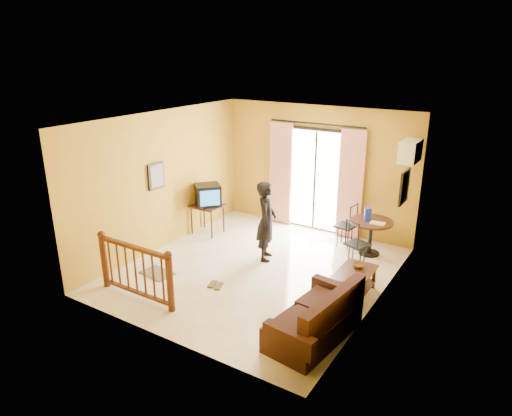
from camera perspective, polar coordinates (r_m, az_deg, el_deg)
The scene contains 19 objects.
ground at distance 8.62m, azimuth 0.09°, elevation -7.76°, with size 5.00×5.00×0.00m, color beige.
room_shell at distance 7.99m, azimuth 0.10°, elevation 3.17°, with size 5.00×5.00×5.00m.
balcony_door at distance 10.20m, azimuth 7.37°, elevation 3.58°, with size 2.25×0.14×2.46m.
tv_table at distance 10.14m, azimuth -6.11°, elevation -0.03°, with size 0.67×0.55×0.66m.
television at distance 10.02m, azimuth -6.03°, elevation 1.63°, with size 0.70×0.71×0.47m.
picture_left at distance 9.22m, azimuth -12.37°, elevation 3.93°, with size 0.05×0.42×0.52m.
dining_table at distance 9.34m, azimuth 14.18°, elevation -2.41°, with size 0.85×0.85×0.71m.
water_jug at distance 9.24m, azimuth 13.81°, elevation -0.74°, with size 0.14×0.14×0.26m, color #1425C3.
serving_tray at distance 9.15m, azimuth 14.95°, elevation -1.85°, with size 0.28×0.18×0.02m, color silver.
dining_chairs at distance 9.39m, azimuth 11.61°, elevation -5.81°, with size 1.03×1.26×0.95m.
air_conditioner at distance 8.87m, azimuth 18.69°, elevation 6.75°, with size 0.31×0.60×0.40m.
botanical_print at distance 8.34m, azimuth 18.04°, elevation 2.52°, with size 0.05×0.50×0.60m.
coffee_table at distance 7.84m, azimuth 12.05°, elevation -8.78°, with size 0.54×0.98×0.43m.
bowl at distance 7.94m, azimuth 12.69°, elevation -7.05°, with size 0.20×0.20×0.06m, color #533C1C.
sofa at distance 6.69m, azimuth 7.63°, elevation -13.79°, with size 0.95×1.73×0.79m.
standing_person at distance 8.77m, azimuth 1.29°, elevation -1.64°, with size 0.57×0.38×1.58m, color black.
stair_balustrade at distance 7.73m, azimuth -14.88°, elevation -7.16°, with size 1.63×0.13×1.04m.
doormat at distance 8.69m, azimuth -12.22°, elevation -7.96°, with size 0.60×0.40×0.02m, color #605B4D.
sandals at distance 8.11m, azimuth -5.08°, elevation -9.59°, with size 0.31×0.27×0.03m.
Camera 1 is at (4.07, -6.51, 3.93)m, focal length 32.00 mm.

